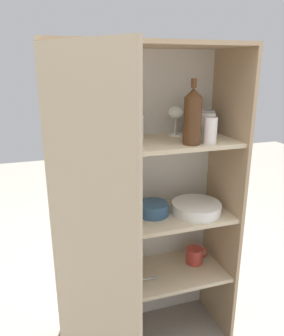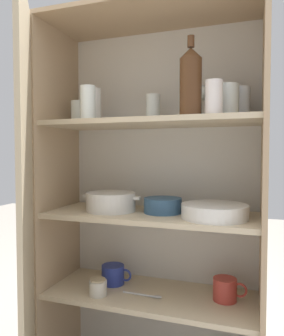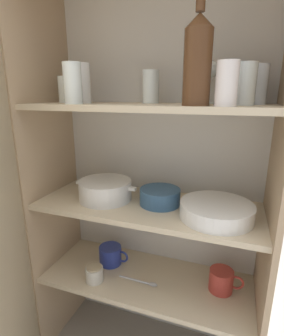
% 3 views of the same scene
% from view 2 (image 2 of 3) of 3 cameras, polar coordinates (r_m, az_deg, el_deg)
% --- Properties ---
extents(cupboard_back_panel, '(0.89, 0.02, 1.51)m').
position_cam_2_polar(cupboard_back_panel, '(1.51, 3.50, -5.42)').
color(cupboard_back_panel, silver).
rests_on(cupboard_back_panel, ground_plane).
extents(cupboard_side_left, '(0.02, 0.37, 1.51)m').
position_cam_2_polar(cupboard_side_left, '(1.53, -14.24, -5.40)').
color(cupboard_side_left, tan).
rests_on(cupboard_side_left, ground_plane).
extents(cupboard_side_right, '(0.02, 0.37, 1.51)m').
position_cam_2_polar(cupboard_side_right, '(1.29, 20.39, -7.01)').
color(cupboard_side_right, tan).
rests_on(cupboard_side_right, ground_plane).
extents(cupboard_top_panel, '(0.89, 0.37, 0.02)m').
position_cam_2_polar(cupboard_top_panel, '(1.44, 1.53, 25.11)').
color(cupboard_top_panel, tan).
rests_on(cupboard_top_panel, cupboard_side_left).
extents(shelf_board_lower, '(0.85, 0.33, 0.02)m').
position_cam_2_polar(shelf_board_lower, '(1.46, 1.47, -21.26)').
color(shelf_board_lower, beige).
extents(shelf_board_middle, '(0.85, 0.33, 0.02)m').
position_cam_2_polar(shelf_board_middle, '(1.35, 1.49, -8.23)').
color(shelf_board_middle, beige).
extents(shelf_board_upper, '(0.85, 0.33, 0.02)m').
position_cam_2_polar(shelf_board_upper, '(1.34, 1.51, 7.83)').
color(shelf_board_upper, beige).
extents(cupboard_door, '(0.26, 0.38, 1.51)m').
position_cam_2_polar(cupboard_door, '(1.17, -19.49, -7.92)').
color(cupboard_door, tan).
rests_on(cupboard_door, ground_plane).
extents(tumbler_glass_0, '(0.08, 0.08, 0.12)m').
position_cam_2_polar(tumbler_glass_0, '(1.35, 16.66, 10.73)').
color(tumbler_glass_0, white).
rests_on(tumbler_glass_0, shelf_board_upper).
extents(tumbler_glass_1, '(0.06, 0.06, 0.12)m').
position_cam_2_polar(tumbler_glass_1, '(1.42, 1.96, 10.32)').
color(tumbler_glass_1, white).
rests_on(tumbler_glass_1, shelf_board_upper).
extents(tumbler_glass_2, '(0.08, 0.08, 0.14)m').
position_cam_2_polar(tumbler_glass_2, '(1.43, -8.70, 10.70)').
color(tumbler_glass_2, white).
rests_on(tumbler_glass_2, shelf_board_upper).
extents(tumbler_glass_3, '(0.07, 0.07, 0.10)m').
position_cam_2_polar(tumbler_glass_3, '(1.51, -10.85, 9.48)').
color(tumbler_glass_3, white).
rests_on(tumbler_glass_3, shelf_board_upper).
extents(tumbler_glass_4, '(0.08, 0.08, 0.12)m').
position_cam_2_polar(tumbler_glass_4, '(1.28, 14.67, 11.21)').
color(tumbler_glass_4, white).
rests_on(tumbler_glass_4, shelf_board_upper).
extents(tumbler_glass_5, '(0.06, 0.06, 0.12)m').
position_cam_2_polar(tumbler_glass_5, '(1.18, 12.40, 11.88)').
color(tumbler_glass_5, silver).
rests_on(tumbler_glass_5, shelf_board_upper).
extents(tumbler_glass_6, '(0.06, 0.06, 0.13)m').
position_cam_2_polar(tumbler_glass_6, '(1.34, -9.43, 11.10)').
color(tumbler_glass_6, white).
rests_on(tumbler_glass_6, shelf_board_upper).
extents(tumbler_glass_7, '(0.07, 0.07, 0.13)m').
position_cam_2_polar(tumbler_glass_7, '(1.39, 13.66, 10.63)').
color(tumbler_glass_7, silver).
rests_on(tumbler_glass_7, shelf_board_upper).
extents(wine_glass_0, '(0.08, 0.08, 0.15)m').
position_cam_2_polar(wine_glass_0, '(1.40, 10.27, 12.39)').
color(wine_glass_0, white).
rests_on(wine_glass_0, shelf_board_upper).
extents(wine_bottle, '(0.08, 0.08, 0.28)m').
position_cam_2_polar(wine_bottle, '(1.21, 8.47, 14.72)').
color(wine_bottle, '#4C2D19').
rests_on(wine_bottle, shelf_board_upper).
extents(plate_stack_white, '(0.25, 0.25, 0.05)m').
position_cam_2_polar(plate_stack_white, '(1.26, 12.52, -7.37)').
color(plate_stack_white, white).
rests_on(plate_stack_white, shelf_board_middle).
extents(mixing_bowl_large, '(0.15, 0.15, 0.06)m').
position_cam_2_polar(mixing_bowl_large, '(1.35, 3.63, -6.39)').
color(mixing_bowl_large, '#33567A').
rests_on(mixing_bowl_large, shelf_board_middle).
extents(casserole_dish, '(0.26, 0.21, 0.08)m').
position_cam_2_polar(casserole_dish, '(1.40, -5.43, -5.85)').
color(casserole_dish, silver).
rests_on(casserole_dish, shelf_board_middle).
extents(coffee_mug_primary, '(0.13, 0.09, 0.09)m').
position_cam_2_polar(coffee_mug_primary, '(1.41, 14.33, -19.80)').
color(coffee_mug_primary, '#BC3D33').
rests_on(coffee_mug_primary, shelf_board_lower).
extents(coffee_mug_extra_1, '(0.14, 0.10, 0.08)m').
position_cam_2_polar(coffee_mug_extra_1, '(1.53, -5.01, -17.98)').
color(coffee_mug_extra_1, '#283893').
rests_on(coffee_mug_extra_1, shelf_board_lower).
extents(storage_jar, '(0.07, 0.07, 0.07)m').
position_cam_2_polar(storage_jar, '(1.43, -7.66, -19.90)').
color(storage_jar, beige).
rests_on(storage_jar, shelf_board_lower).
extents(serving_spoon, '(0.17, 0.02, 0.01)m').
position_cam_2_polar(serving_spoon, '(1.42, 0.65, -21.27)').
color(serving_spoon, silver).
rests_on(serving_spoon, shelf_board_lower).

